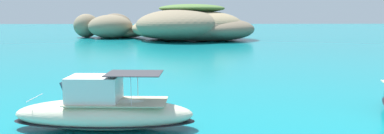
# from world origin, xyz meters

# --- Properties ---
(islet_large) EXTENTS (34.56, 27.75, 8.11)m
(islet_large) POSITION_xyz_m (1.16, 74.65, 3.19)
(islet_large) COLOR #84755B
(islet_large) RESTS_ON ground
(islet_small) EXTENTS (20.71, 16.56, 5.97)m
(islet_small) POSITION_xyz_m (-19.07, 83.73, 2.51)
(islet_small) COLOR #84755B
(islet_small) RESTS_ON ground
(motorboat_cream) EXTENTS (9.77, 3.42, 3.01)m
(motorboat_cream) POSITION_xyz_m (-5.75, 9.39, 0.96)
(motorboat_cream) COLOR beige
(motorboat_cream) RESTS_ON ground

